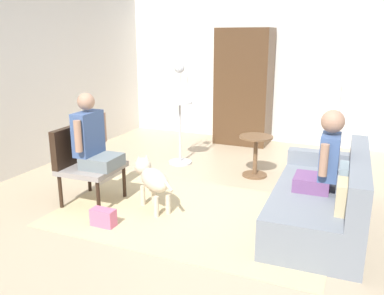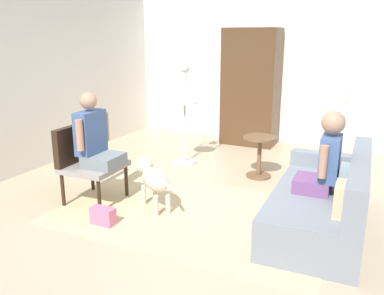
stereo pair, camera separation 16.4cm
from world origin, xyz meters
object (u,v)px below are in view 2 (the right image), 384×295
Objects in this scene: person_on_couch at (325,159)px; handbag at (103,216)px; armoire_cabinet at (251,88)px; dog at (153,178)px; bird_cage_stand at (185,115)px; round_end_table at (259,154)px; person_on_armchair at (95,138)px; armchair at (85,157)px; column_lamp at (337,130)px; couch at (325,203)px.

person_on_couch is 2.35m from handbag.
armoire_cabinet is 7.97× the size of handbag.
armoire_cabinet is at bearing 88.20° from dog.
round_end_table is at bearing -5.74° from bird_cage_stand.
armoire_cabinet is (0.80, 3.40, 0.24)m from person_on_armchair.
bird_cage_stand is 1.70m from armoire_cabinet.
armchair is at bearing 141.35° from handbag.
dog is 1.77m from bird_cage_stand.
handbag is at bearing -38.65° from armchair.
person_on_armchair reaches higher than round_end_table.
column_lamp reaches higher than round_end_table.
couch is at bearing 23.41° from handbag.
couch is at bearing 35.93° from person_on_couch.
handbag is (-2.08, -0.89, -0.66)m from person_on_couch.
armchair is 3.47m from column_lamp.
person_on_couch reaches higher than dog.
bird_cage_stand reaches higher than person_on_armchair.
column_lamp is (0.93, 0.63, 0.31)m from round_end_table.
armchair is at bearing -105.67° from armoire_cabinet.
person_on_armchair is 0.96m from handbag.
couch is 3.23× the size of round_end_table.
couch is 1.22× the size of bird_cage_stand.
handbag is (-1.05, -2.16, -0.24)m from round_end_table.
armoire_cabinet reaches higher than dog.
bird_cage_stand reaches higher than dog.
round_end_table is 0.45× the size of column_lamp.
handbag is at bearing -156.82° from person_on_couch.
bird_cage_stand reaches higher than couch.
person_on_armchair is 3.35m from column_lamp.
person_on_couch is at bearing 9.02° from person_on_armchair.
dog is (-1.83, -0.27, -0.39)m from person_on_couch.
person_on_armchair is (-2.56, -0.43, 0.51)m from couch.
armchair is at bearing -170.99° from couch.
bird_cage_stand reaches higher than column_lamp.
bird_cage_stand is 5.97× the size of handbag.
couch is at bearing 9.01° from armchair.
bird_cage_stand is at bearing 94.45° from handbag.
couch reaches higher than dog.
handbag is at bearing -115.88° from round_end_table.
bird_cage_stand is 1.19× the size of column_lamp.
dog is at bearing 10.91° from person_on_armchair.
person_on_couch is at bearing -87.07° from column_lamp.
person_on_couch is 1.89m from dog.
armoire_cabinet reaches higher than column_lamp.
person_on_armchair reaches higher than couch.
handbag is at bearing -156.59° from couch.
bird_cage_stand is at bearing 104.31° from dog.
handbag is at bearing -85.55° from bird_cage_stand.
couch is 1.92m from column_lamp.
column_lamp reaches higher than person_on_couch.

